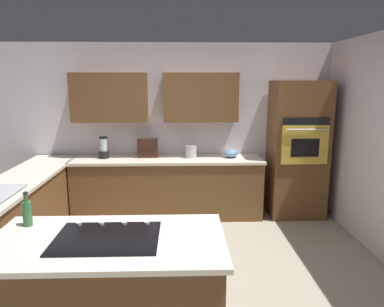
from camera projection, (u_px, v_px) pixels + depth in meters
The scene contains 15 objects.
ground_plane at pixel (172, 275), 3.81m from camera, with size 14.00×14.00×0.00m, color #9E937F.
wall_back at pixel (170, 121), 5.52m from camera, with size 6.00×0.44×2.60m.
lower_cabinets_back at pixel (168, 189), 5.40m from camera, with size 2.80×0.60×0.86m, color brown.
countertop_back at pixel (167, 160), 5.31m from camera, with size 2.84×0.64×0.04m, color silver.
lower_cabinets_side at pixel (19, 219), 4.20m from camera, with size 0.60×2.90×0.86m, color brown.
countertop_side at pixel (15, 183), 4.11m from camera, with size 0.64×2.94×0.04m, color silver.
island_base at pixel (110, 296), 2.71m from camera, with size 1.66×0.85×0.86m, color brown.
island_top at pixel (107, 241), 2.62m from camera, with size 1.74×0.93×0.04m, color silver.
wall_oven at pixel (297, 150), 5.34m from camera, with size 0.80×0.66×2.04m.
cooktop at pixel (107, 237), 2.62m from camera, with size 0.76×0.56×0.03m.
blender at pixel (104, 149), 5.30m from camera, with size 0.15×0.15×0.32m.
mixing_bowl at pixel (230, 153), 5.37m from camera, with size 0.23×0.23×0.13m, color #668CB2.
spice_rack at pixel (148, 148), 5.35m from camera, with size 0.30×0.11×0.28m.
kettle at pixel (191, 151), 5.35m from camera, with size 0.17×0.17×0.19m, color #B7BABF.
oil_bottle at pixel (27, 212), 2.83m from camera, with size 0.07×0.07×0.28m.
Camera 1 is at (-0.10, 3.47, 2.04)m, focal length 33.29 mm.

